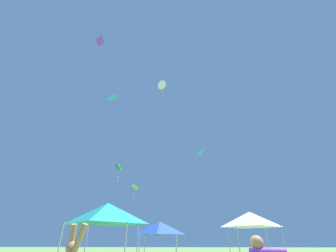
# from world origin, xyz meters

# --- Properties ---
(canopy_tent_teal) EXTENTS (3.14, 3.14, 3.36)m
(canopy_tent_teal) POSITION_xyz_m (-3.82, 6.03, 2.86)
(canopy_tent_teal) COLOR #9E9EA3
(canopy_tent_teal) RESTS_ON ground
(canopy_tent_white) EXTENTS (3.38, 3.38, 3.62)m
(canopy_tent_white) POSITION_xyz_m (5.39, 12.53, 3.07)
(canopy_tent_white) COLOR #9E9EA3
(canopy_tent_white) RESTS_ON ground
(canopy_tent_blue) EXTENTS (2.68, 2.68, 2.87)m
(canopy_tent_blue) POSITION_xyz_m (-1.57, 11.51, 2.44)
(canopy_tent_blue) COLOR #9E9EA3
(canopy_tent_blue) RESTS_ON ground
(kite_lime_box) EXTENTS (1.17, 0.88, 2.41)m
(kite_lime_box) POSITION_xyz_m (-7.24, 29.02, 9.26)
(kite_lime_box) COLOR #75D138
(kite_white_delta) EXTENTS (1.91, 1.99, 3.16)m
(kite_white_delta) POSITION_xyz_m (-2.46, 21.24, 24.05)
(kite_white_delta) COLOR white
(kite_cyan_diamond) EXTENTS (1.32, 1.17, 1.11)m
(kite_cyan_diamond) POSITION_xyz_m (3.18, 22.70, 12.73)
(kite_cyan_diamond) COLOR #2DB7CC
(kite_cyan_delta) EXTENTS (1.53, 1.58, 0.78)m
(kite_cyan_delta) POSITION_xyz_m (-8.41, 16.07, 17.93)
(kite_cyan_delta) COLOR #2DB7CC
(kite_purple_diamond) EXTENTS (1.10, 1.15, 0.69)m
(kite_purple_diamond) POSITION_xyz_m (-9.08, 11.05, 22.50)
(kite_purple_diamond) COLOR purple
(kite_green_box) EXTENTS (0.87, 0.63, 2.25)m
(kite_green_box) POSITION_xyz_m (-8.06, 21.30, 10.13)
(kite_green_box) COLOR green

